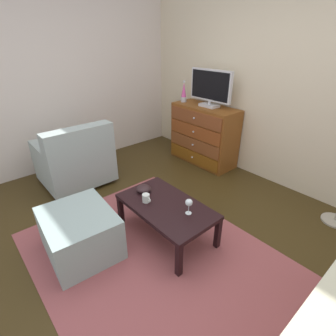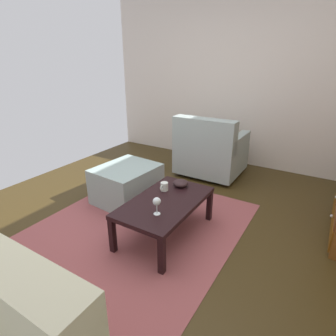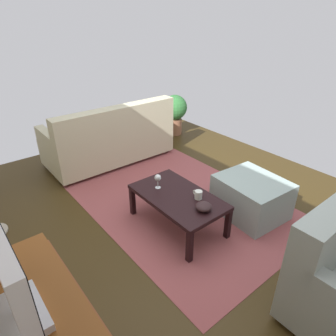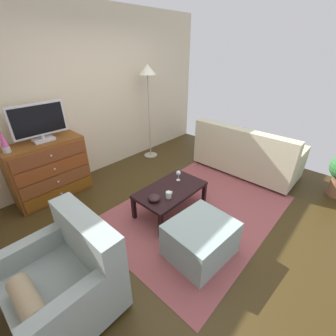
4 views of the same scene
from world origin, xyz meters
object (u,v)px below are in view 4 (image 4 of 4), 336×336
at_px(tv, 39,122).
at_px(dresser, 49,170).
at_px(bowl_decorative, 154,198).
at_px(couch_large, 245,155).
at_px(ottoman, 200,239).
at_px(armchair, 67,278).
at_px(lava_lamp, 4,142).
at_px(coffee_table, 171,191).
at_px(mug, 169,195).
at_px(wine_glass, 178,173).
at_px(standing_lamp, 148,79).

bearing_deg(tv, dresser, -153.54).
height_order(bowl_decorative, couch_large, couch_large).
bearing_deg(ottoman, armchair, 157.63).
distance_m(dresser, armchair, 1.97).
bearing_deg(lava_lamp, couch_large, -29.46).
height_order(lava_lamp, coffee_table, lava_lamp).
height_order(tv, coffee_table, tv).
xyz_separation_m(tv, mug, (0.75, -1.75, -0.78)).
bearing_deg(couch_large, lava_lamp, 150.54).
xyz_separation_m(coffee_table, couch_large, (1.80, -0.24, 0.02)).
bearing_deg(wine_glass, armchair, -170.37).
height_order(dresser, wine_glass, dresser).
relative_size(tv, wine_glass, 4.64).
xyz_separation_m(tv, armchair, (-0.69, -1.88, -0.84)).
height_order(wine_glass, standing_lamp, standing_lamp).
height_order(dresser, mug, dresser).
xyz_separation_m(lava_lamp, standing_lamp, (2.49, -0.00, 0.51)).
distance_m(bowl_decorative, ottoman, 0.76).
bearing_deg(mug, ottoman, -105.84).
xyz_separation_m(armchair, ottoman, (1.26, -0.52, -0.14)).
xyz_separation_m(bowl_decorative, ottoman, (-0.01, -0.74, -0.19)).
relative_size(armchair, standing_lamp, 0.48).
distance_m(coffee_table, ottoman, 0.85).
xyz_separation_m(mug, ottoman, (-0.18, -0.64, -0.20)).
xyz_separation_m(wine_glass, bowl_decorative, (-0.58, -0.09, -0.08)).
bearing_deg(dresser, lava_lamp, -174.28).
relative_size(tv, couch_large, 0.40).
bearing_deg(standing_lamp, bowl_decorative, -131.98).
relative_size(mug, couch_large, 0.06).
relative_size(lava_lamp, mug, 2.89).
xyz_separation_m(lava_lamp, bowl_decorative, (1.06, -1.59, -0.65)).
height_order(dresser, ottoman, dresser).
bearing_deg(ottoman, dresser, 104.44).
bearing_deg(ottoman, mug, 74.16).
height_order(tv, armchair, tv).
bearing_deg(bowl_decorative, tv, 109.12).
distance_m(lava_lamp, armchair, 1.96).
bearing_deg(couch_large, armchair, -179.91).
bearing_deg(mug, dresser, 114.65).
relative_size(dresser, mug, 9.37).
xyz_separation_m(dresser, tv, (0.05, 0.02, 0.74)).
height_order(dresser, tv, tv).
bearing_deg(coffee_table, standing_lamp, 55.15).
relative_size(tv, lava_lamp, 2.21).
distance_m(coffee_table, bowl_decorative, 0.35).
distance_m(wine_glass, ottoman, 1.06).
relative_size(dresser, coffee_table, 1.08).
bearing_deg(standing_lamp, couch_large, -68.35).
bearing_deg(coffee_table, wine_glass, 15.68).
relative_size(dresser, wine_glass, 6.80).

